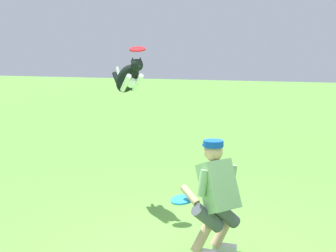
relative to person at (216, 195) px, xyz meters
name	(u,v)px	position (x,y,z in m)	size (l,w,h in m)	color
person	(216,195)	(0.00, 0.00, 0.00)	(0.71, 0.60, 1.29)	silver
dog	(128,78)	(1.65, -1.43, 1.16)	(0.77, 0.84, 0.62)	black
frisbee_flying	(137,49)	(1.42, -1.22, 1.57)	(0.22, 0.22, 0.02)	red
frisbee_held	(182,200)	(0.39, 0.01, -0.09)	(0.26, 0.26, 0.02)	#2592E5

